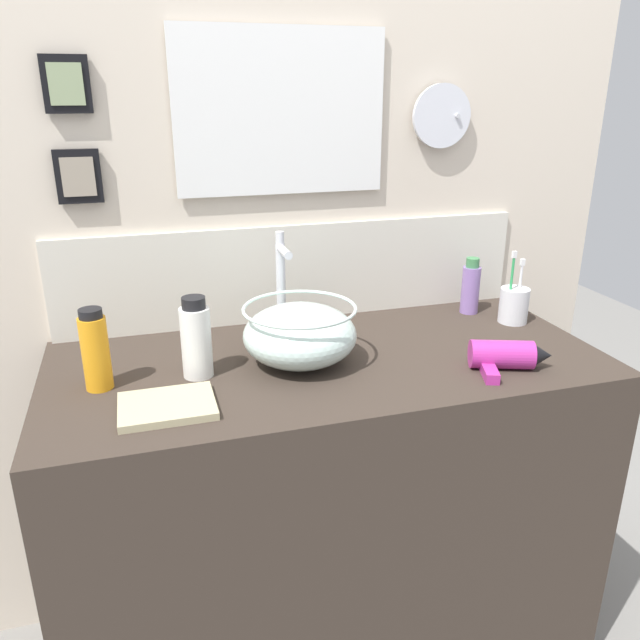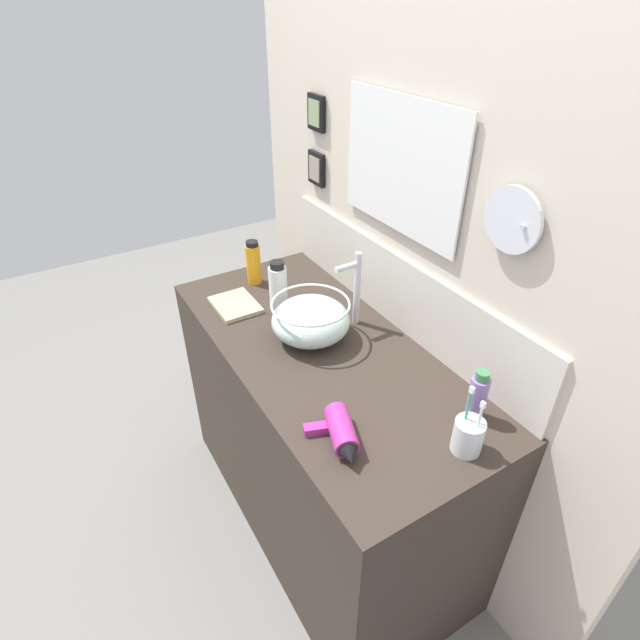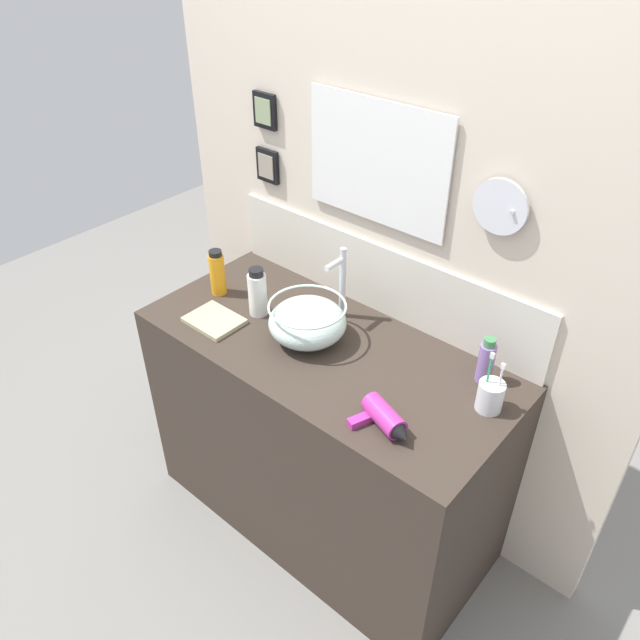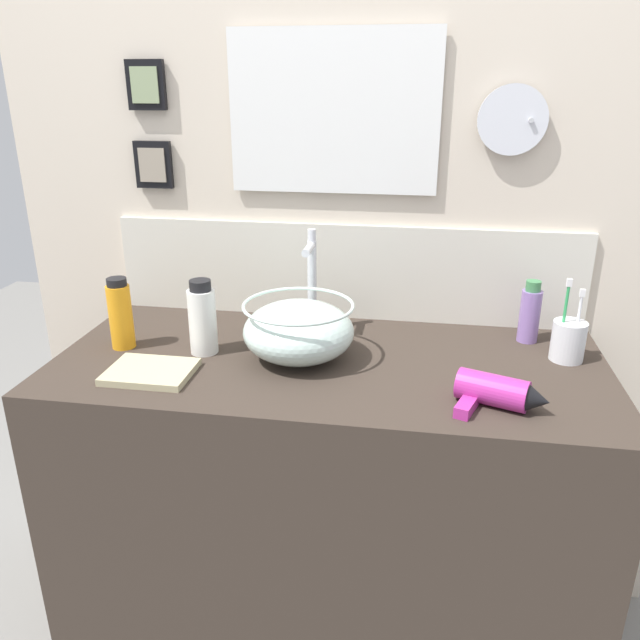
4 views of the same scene
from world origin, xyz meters
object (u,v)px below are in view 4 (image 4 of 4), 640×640
Objects in this scene: toothbrush_cup at (568,340)px; lotion_bottle at (202,319)px; glass_bowl_sink at (299,330)px; hair_drier at (498,393)px; hand_towel at (150,372)px; faucet at (311,276)px; shampoo_bottle at (530,313)px; soap_dispenser at (120,314)px.

toothbrush_cup is 0.88m from lotion_bottle.
hair_drier is at bearing -20.59° from glass_bowl_sink.
glass_bowl_sink is 1.43× the size of lotion_bottle.
faucet is at bearing 45.46° from hand_towel.
shampoo_bottle reaches higher than hand_towel.
toothbrush_cup is (0.19, 0.27, 0.02)m from hair_drier.
toothbrush_cup is (0.63, 0.10, -0.02)m from glass_bowl_sink.
glass_bowl_sink is 0.59m from shampoo_bottle.
faucet is 0.58m from hair_drier.
shampoo_bottle is 0.87× the size of lotion_bottle.
hair_drier is 1.09× the size of soap_dispenser.
faucet is at bearing -177.28° from shampoo_bottle.
glass_bowl_sink is 1.39× the size of hand_towel.
shampoo_bottle is 0.85× the size of hand_towel.
soap_dispenser is at bearing -179.66° from glass_bowl_sink.
shampoo_bottle is at bearing 125.60° from toothbrush_cup.
soap_dispenser reaches higher than hand_towel.
toothbrush_cup is at bearing 5.26° from soap_dispenser.
toothbrush_cup is 1.06× the size of hand_towel.
hair_drier is 0.32m from toothbrush_cup.
hair_drier is (0.45, -0.34, -0.12)m from faucet.
soap_dispenser is at bearing 169.53° from hair_drier.
hand_towel is at bearing 178.24° from hair_drier.
soap_dispenser reaches higher than shampoo_bottle.
faucet is 0.65m from toothbrush_cup.
shampoo_bottle is 1.03m from soap_dispenser.
lotion_bottle is (-0.87, -0.10, 0.04)m from toothbrush_cup.
soap_dispenser is (-1.08, -0.10, 0.04)m from toothbrush_cup.
toothbrush_cup is 0.13m from shampoo_bottle.
shampoo_bottle is at bearing 19.96° from glass_bowl_sink.
soap_dispenser is (-0.90, 0.17, 0.06)m from hair_drier.
shampoo_bottle reaches higher than hair_drier.
faucet is at bearing 172.88° from toothbrush_cup.
hand_towel is at bearing -134.54° from faucet.
lotion_bottle is at bearing 0.51° from soap_dispenser.
toothbrush_cup is at bearing 8.70° from glass_bowl_sink.
hand_towel is (-0.76, 0.02, -0.02)m from hair_drier.
lotion_bottle reaches higher than glass_bowl_sink.
toothbrush_cup is (0.63, -0.08, -0.10)m from faucet.
faucet is 0.49m from soap_dispenser.
hand_towel is at bearing -118.69° from lotion_bottle.
shampoo_bottle is (0.11, 0.37, 0.04)m from hair_drier.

